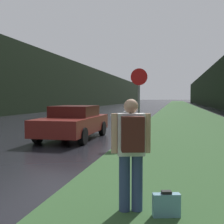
{
  "coord_description": "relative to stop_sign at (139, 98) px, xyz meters",
  "views": [
    {
      "loc": [
        6.0,
        -0.23,
        1.63
      ],
      "look_at": [
        2.4,
        15.69,
        0.82
      ],
      "focal_mm": 45.0,
      "sensor_mm": 36.0,
      "label": 1
    }
  ],
  "objects": [
    {
      "name": "grass_verge",
      "position": [
        2.31,
        30.06,
        -1.61
      ],
      "size": [
        6.0,
        240.0,
        0.02
      ],
      "primitive_type": "cube",
      "color": "#33562D",
      "rests_on": "ground_plane"
    },
    {
      "name": "lane_stripe_c",
      "position": [
        -4.71,
        3.35,
        -1.62
      ],
      "size": [
        0.12,
        3.0,
        0.01
      ],
      "primitive_type": "cube",
      "color": "silver",
      "rests_on": "ground_plane"
    },
    {
      "name": "lane_stripe_d",
      "position": [
        -4.71,
        10.35,
        -1.62
      ],
      "size": [
        0.12,
        3.0,
        0.01
      ],
      "primitive_type": "cube",
      "color": "silver",
      "rests_on": "ground_plane"
    },
    {
      "name": "lane_stripe_e",
      "position": [
        -4.71,
        17.35,
        -1.62
      ],
      "size": [
        0.12,
        3.0,
        0.01
      ],
      "primitive_type": "cube",
      "color": "silver",
      "rests_on": "ground_plane"
    },
    {
      "name": "lane_stripe_f",
      "position": [
        -4.71,
        24.35,
        -1.62
      ],
      "size": [
        0.12,
        3.0,
        0.01
      ],
      "primitive_type": "cube",
      "color": "silver",
      "rests_on": "ground_plane"
    },
    {
      "name": "treeline_far_side",
      "position": [
        -14.73,
        40.06,
        2.02
      ],
      "size": [
        2.0,
        140.0,
        7.27
      ],
      "primitive_type": "cube",
      "color": "black",
      "rests_on": "ground_plane"
    },
    {
      "name": "treeline_near_side",
      "position": [
        8.31,
        40.06,
        1.96
      ],
      "size": [
        2.0,
        140.0,
        7.17
      ],
      "primitive_type": "cube",
      "color": "black",
      "rests_on": "ground_plane"
    },
    {
      "name": "stop_sign",
      "position": [
        0.0,
        0.0,
        0.0
      ],
      "size": [
        0.61,
        0.07,
        2.71
      ],
      "color": "slate",
      "rests_on": "ground_plane"
    },
    {
      "name": "hitchhiker_with_backpack",
      "position": [
        0.7,
        -6.29,
        -0.69
      ],
      "size": [
        0.55,
        0.47,
        1.62
      ],
      "rotation": [
        0.0,
        0.0,
        0.27
      ],
      "color": "navy",
      "rests_on": "ground_plane"
    },
    {
      "name": "suitcase",
      "position": [
        1.19,
        -6.35,
        -1.45
      ],
      "size": [
        0.39,
        0.21,
        0.37
      ],
      "rotation": [
        0.0,
        0.0,
        0.27
      ],
      "color": "#6093A8",
      "rests_on": "ground_plane"
    },
    {
      "name": "car_passing_near",
      "position": [
        -2.7,
        0.45,
        -0.95
      ],
      "size": [
        1.93,
        4.28,
        1.32
      ],
      "rotation": [
        0.0,
        0.0,
        3.14
      ],
      "color": "maroon",
      "rests_on": "ground_plane"
    }
  ]
}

